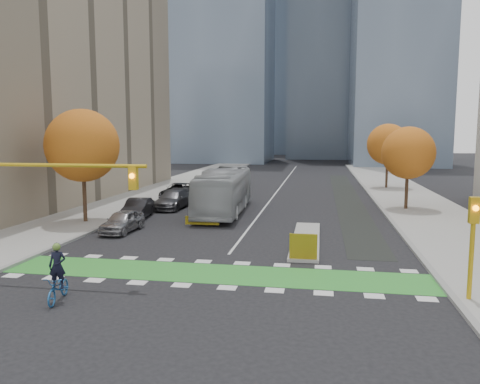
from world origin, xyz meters
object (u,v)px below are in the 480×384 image
at_px(traffic_signal_east, 473,233).
at_px(parked_car_e, 213,186).
at_px(tree_east_near, 408,153).
at_px(parked_car_c, 173,200).
at_px(parked_car_a, 122,221).
at_px(tree_west, 82,146).
at_px(bus, 224,191).
at_px(parked_car_d, 179,192).
at_px(traffic_signal_west, 28,189).
at_px(hazard_board, 303,246).
at_px(tree_east_far, 388,144).
at_px(cyclist, 58,282).
at_px(parked_car_b, 138,208).

height_order(traffic_signal_east, parked_car_e, traffic_signal_east).
bearing_deg(tree_east_near, parked_car_e, 157.67).
bearing_deg(parked_car_c, parked_car_a, -88.91).
distance_m(tree_west, bus, 11.65).
height_order(tree_west, parked_car_d, tree_west).
bearing_deg(parked_car_e, parked_car_d, -118.08).
height_order(traffic_signal_west, parked_car_d, traffic_signal_west).
bearing_deg(tree_west, hazard_board, -25.99).
distance_m(tree_west, parked_car_e, 19.05).
bearing_deg(tree_east_near, tree_east_far, 88.21).
height_order(tree_east_near, parked_car_e, tree_east_near).
distance_m(traffic_signal_west, traffic_signal_east, 18.48).
bearing_deg(traffic_signal_west, traffic_signal_east, 0.01).
height_order(traffic_signal_west, cyclist, traffic_signal_west).
xyz_separation_m(tree_west, parked_car_b, (3.00, 2.53, -4.86)).
relative_size(tree_east_far, parked_car_a, 1.80).
height_order(traffic_signal_east, parked_car_b, traffic_signal_east).
bearing_deg(hazard_board, parked_car_e, 112.56).
height_order(tree_west, parked_car_e, tree_west).
relative_size(tree_west, tree_east_near, 1.16).
distance_m(traffic_signal_west, parked_car_b, 15.43).
distance_m(parked_car_a, parked_car_e, 20.15).
height_order(traffic_signal_east, bus, traffic_signal_east).
bearing_deg(hazard_board, tree_east_far, 75.88).
distance_m(parked_car_a, parked_car_c, 10.00).
xyz_separation_m(tree_east_near, parked_car_e, (-18.56, 7.62, -4.03)).
xyz_separation_m(tree_east_far, parked_car_e, (-19.06, -8.38, -4.41)).
bearing_deg(cyclist, traffic_signal_east, -1.17).
xyz_separation_m(tree_east_far, traffic_signal_west, (-20.43, -38.51, -1.21)).
relative_size(tree_east_near, cyclist, 3.07).
height_order(tree_west, traffic_signal_east, tree_west).
bearing_deg(parked_car_d, parked_car_e, 63.92).
bearing_deg(hazard_board, parked_car_b, 141.52).
xyz_separation_m(tree_east_far, bus, (-15.48, -19.68, -3.43)).
bearing_deg(cyclist, parked_car_b, 92.01).
bearing_deg(traffic_signal_east, parked_car_e, 119.52).
bearing_deg(parked_car_b, parked_car_d, 81.12).
height_order(tree_east_near, cyclist, tree_east_near).
bearing_deg(parked_car_d, traffic_signal_west, -90.04).
bearing_deg(parked_car_e, cyclist, -91.59).
bearing_deg(bus, parked_car_d, 130.46).
bearing_deg(traffic_signal_west, parked_car_a, 90.68).
distance_m(hazard_board, cyclist, 11.66).
distance_m(tree_west, parked_car_c, 9.88).
bearing_deg(parked_car_d, parked_car_b, -93.09).
height_order(tree_east_far, parked_car_c, tree_east_far).
relative_size(hazard_board, parked_car_a, 0.33).
distance_m(tree_east_near, bus, 15.73).
distance_m(traffic_signal_west, parked_car_e, 30.34).
bearing_deg(tree_east_near, parked_car_d, 173.07).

